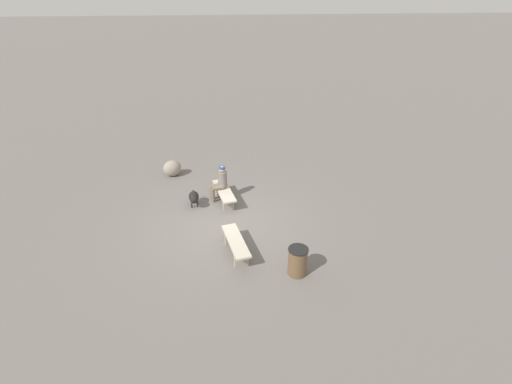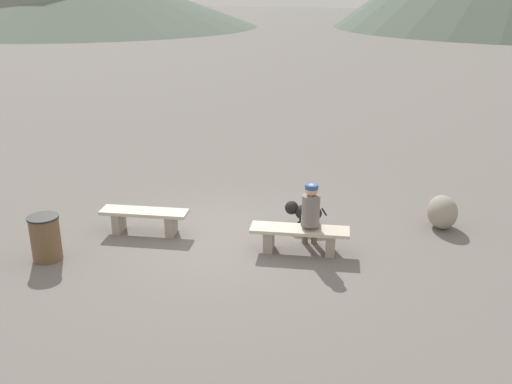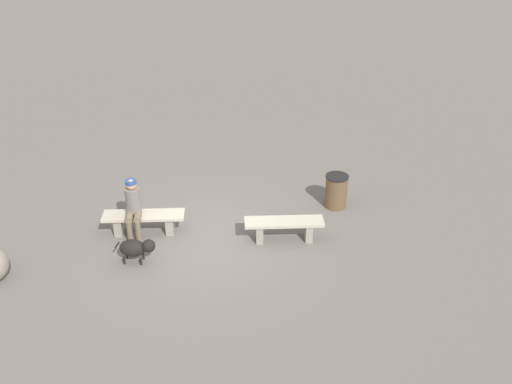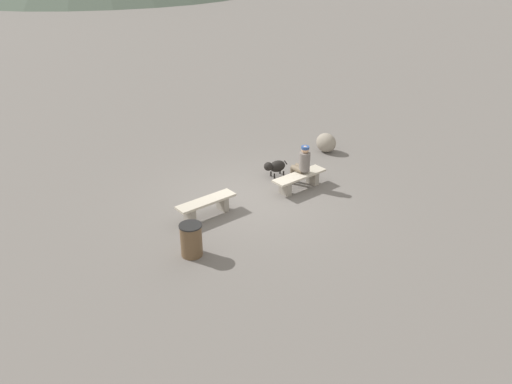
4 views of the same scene
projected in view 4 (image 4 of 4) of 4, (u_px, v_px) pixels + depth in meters
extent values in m
cube|color=slate|center=(255.00, 199.00, 13.91)|extent=(210.00, 210.00, 0.06)
cube|color=gray|center=(190.00, 215.00, 12.65)|extent=(0.20, 0.39, 0.38)
cube|color=gray|center=(223.00, 203.00, 13.22)|extent=(0.20, 0.39, 0.38)
cube|color=beige|center=(206.00, 201.00, 12.84)|extent=(1.64, 0.69, 0.06)
cube|color=gray|center=(285.00, 188.00, 14.00)|extent=(0.22, 0.38, 0.38)
cube|color=gray|center=(313.00, 177.00, 14.59)|extent=(0.22, 0.38, 0.38)
cube|color=beige|center=(300.00, 175.00, 14.20)|extent=(1.71, 0.73, 0.06)
cylinder|color=slate|center=(305.00, 162.00, 14.13)|extent=(0.30, 0.30, 0.52)
sphere|color=#D8A87F|center=(305.00, 150.00, 13.97)|extent=(0.21, 0.21, 0.21)
cylinder|color=#2D4C8C|center=(305.00, 148.00, 13.94)|extent=(0.22, 0.22, 0.07)
cylinder|color=#756651|center=(301.00, 167.00, 14.42)|extent=(0.24, 0.40, 0.15)
cylinder|color=#756651|center=(296.00, 174.00, 14.66)|extent=(0.11, 0.11, 0.51)
cylinder|color=#756651|center=(297.00, 169.00, 14.32)|extent=(0.24, 0.40, 0.15)
cylinder|color=#756651|center=(292.00, 175.00, 14.56)|extent=(0.11, 0.11, 0.51)
ellipsoid|color=black|center=(277.00, 166.00, 14.99)|extent=(0.52, 0.36, 0.33)
sphere|color=black|center=(268.00, 166.00, 14.81)|extent=(0.25, 0.25, 0.25)
cylinder|color=black|center=(274.00, 176.00, 14.95)|extent=(0.04, 0.04, 0.15)
cylinder|color=black|center=(271.00, 174.00, 15.09)|extent=(0.04, 0.04, 0.15)
cylinder|color=black|center=(284.00, 174.00, 15.10)|extent=(0.04, 0.04, 0.15)
cylinder|color=black|center=(280.00, 171.00, 15.24)|extent=(0.04, 0.04, 0.15)
cylinder|color=black|center=(286.00, 162.00, 15.10)|extent=(0.12, 0.04, 0.15)
cylinder|color=brown|center=(191.00, 241.00, 11.28)|extent=(0.48, 0.48, 0.73)
cylinder|color=black|center=(190.00, 226.00, 11.11)|extent=(0.51, 0.51, 0.03)
ellipsoid|color=gray|center=(326.00, 143.00, 16.66)|extent=(0.72, 0.81, 0.62)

